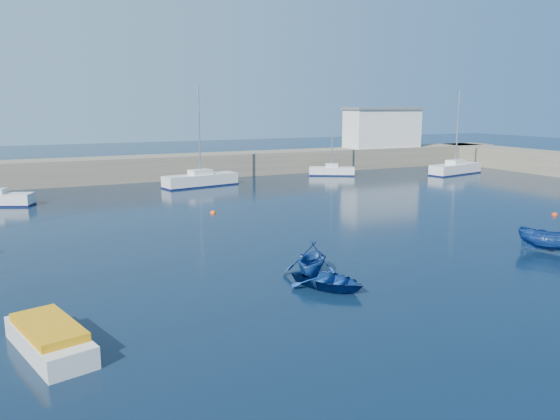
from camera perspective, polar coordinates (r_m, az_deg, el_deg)
name	(u,v)px	position (r m, az deg, el deg)	size (l,w,h in m)	color
ground	(442,325)	(21.89, 16.53, -11.45)	(220.00, 220.00, 0.00)	black
back_wall	(160,167)	(62.85, -12.40, 4.37)	(96.00, 4.50, 2.60)	#6F6754
right_arm	(542,162)	(74.75, 25.71, 4.55)	(4.50, 32.00, 2.60)	#6F6754
harbor_office	(382,129)	(75.09, 10.62, 8.37)	(10.00, 4.00, 5.00)	silver
sailboat_6	(201,180)	(56.46, -8.30, 3.16)	(8.01, 3.71, 10.11)	silver
sailboat_7	(332,171)	(64.86, 5.42, 4.11)	(5.34, 3.87, 7.08)	silver
sailboat_8	(455,168)	(69.11, 17.84, 4.15)	(7.84, 3.74, 9.92)	silver
motorboat_0	(49,338)	(20.28, -22.96, -12.24)	(2.77, 4.86, 1.03)	silver
dinghy_center	(329,280)	(24.97, 5.12, -7.33)	(2.53, 3.54, 0.73)	navy
dinghy_left	(312,259)	(26.50, 3.35, -5.14)	(2.77, 3.21, 1.69)	navy
dinghy_right	(551,240)	(34.39, 26.46, -2.83)	(1.32, 3.51, 1.36)	navy
buoy_1	(551,247)	(35.61, 26.49, -3.52)	(0.50, 0.50, 0.50)	#AD310D
buoy_3	(213,213)	(42.16, -7.01, -0.35)	(0.45, 0.45, 0.45)	#FF460D
buoy_4	(555,215)	(46.03, 26.77, -0.50)	(0.48, 0.48, 0.48)	#AD310D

